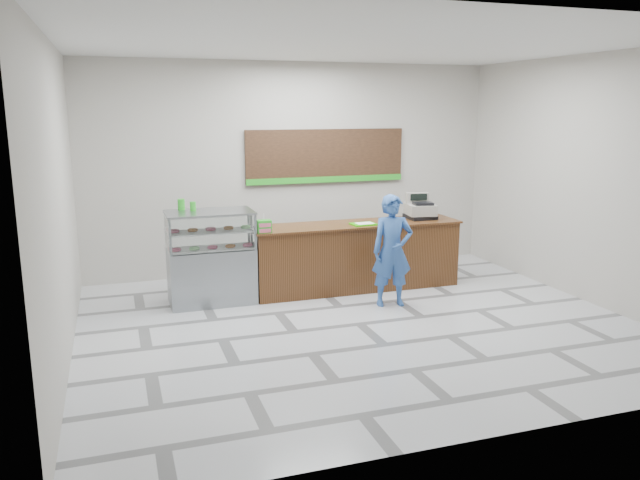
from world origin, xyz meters
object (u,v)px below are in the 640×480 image
object	(u,v)px
cash_register	(420,209)
customer	(392,251)
display_case	(211,257)
serving_tray	(363,224)
sales_counter	(356,256)

from	to	relation	value
cash_register	customer	bearing A→B (deg)	-124.31
display_case	serving_tray	bearing A→B (deg)	-3.54
serving_tray	customer	size ratio (longest dim) A/B	0.24
serving_tray	display_case	bearing A→B (deg)	172.34
serving_tray	cash_register	bearing A→B (deg)	7.19
cash_register	serving_tray	xyz separation A→B (m)	(-1.05, -0.21, -0.14)
sales_counter	display_case	size ratio (longest dim) A/B	2.45
cash_register	serving_tray	world-z (taller)	cash_register
display_case	cash_register	xyz separation A→B (m)	(3.34, 0.07, 0.50)
sales_counter	serving_tray	world-z (taller)	serving_tray
display_case	cash_register	distance (m)	3.38
sales_counter	cash_register	bearing A→B (deg)	3.53
sales_counter	customer	bearing A→B (deg)	-79.05
serving_tray	customer	world-z (taller)	customer
cash_register	customer	size ratio (longest dim) A/B	0.32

